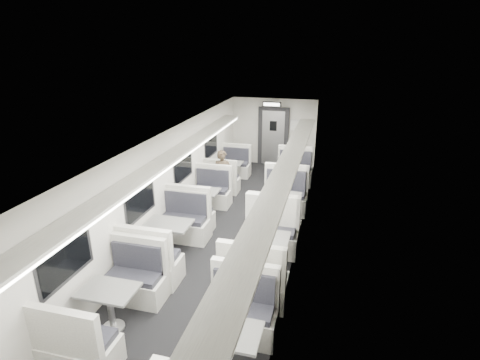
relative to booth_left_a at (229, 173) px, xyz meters
The scene contains 19 objects.
room 3.88m from the booth_left_a, 74.71° to the right, with size 3.24×12.24×2.64m.
booth_left_a is the anchor object (origin of this frame).
booth_left_b 2.52m from the booth_left_a, 90.00° to the right, with size 1.03×2.09×1.12m.
booth_left_c 4.52m from the booth_left_a, 90.00° to the right, with size 1.12×2.27×1.22m.
booth_left_d 6.67m from the booth_left_a, 90.00° to the right, with size 1.04×2.11×1.13m.
booth_right_a 2.04m from the booth_left_a, 10.96° to the right, with size 1.10×2.23×1.19m.
booth_right_b 3.24m from the booth_left_a, 51.90° to the right, with size 1.16×2.35×1.26m.
booth_right_c 5.02m from the booth_left_a, 66.53° to the right, with size 1.15×2.32×1.24m.
booth_right_d 7.35m from the booth_left_a, 74.22° to the right, with size 1.07×2.16×1.16m.
passenger 1.41m from the booth_left_a, 81.76° to the right, with size 0.53×0.35×1.46m, color black.
window_a 1.14m from the booth_left_a, 152.16° to the right, with size 0.02×1.18×0.84m, color black.
window_b 2.70m from the booth_left_a, 101.23° to the right, with size 0.02×1.18×0.84m, color black.
window_c 4.79m from the booth_left_a, 95.98° to the right, with size 0.02×1.18×0.84m, color black.
window_d 6.95m from the booth_left_a, 94.07° to the right, with size 0.02×1.18×0.84m, color black.
luggage_rack_left 4.26m from the booth_left_a, 93.53° to the right, with size 0.46×10.40×0.09m.
luggage_rack_right 4.81m from the booth_left_a, 60.44° to the right, with size 0.46×10.40×0.09m.
vestibule_door 2.58m from the booth_left_a, 66.27° to the left, with size 1.10×0.13×2.10m.
exit_sign 2.81m from the booth_left_a, 60.76° to the left, with size 0.62×0.12×0.16m.
wall_notice 3.08m from the booth_left_a, 52.28° to the left, with size 0.32×0.02×0.40m, color silver.
Camera 1 is at (2.12, -7.10, 4.25)m, focal length 28.00 mm.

